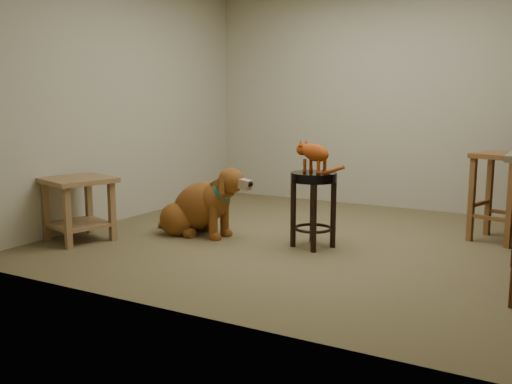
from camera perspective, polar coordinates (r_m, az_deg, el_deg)
The scene contains 7 objects.
floor at distance 5.18m, azimuth 6.47°, elevation -5.02°, with size 4.50×4.00×0.01m, color brown.
room_shell at distance 5.04m, azimuth 6.83°, elevation 13.79°, with size 4.54×4.04×2.62m.
padded_stool at distance 4.92m, azimuth 5.77°, elevation -0.24°, with size 0.43×0.43×0.65m.
wood_stool at distance 5.55m, azimuth 23.16°, elevation -0.35°, with size 0.54×0.54×0.80m.
side_table at distance 5.39m, azimuth -17.35°, elevation -0.70°, with size 0.69×0.69×0.58m.
golden_retriever at distance 5.40m, azimuth -5.61°, elevation -1.54°, with size 1.12×0.57×0.71m.
tabby_kitten at distance 4.88m, azimuth 5.75°, elevation 3.87°, with size 0.48×0.23×0.30m.
Camera 1 is at (1.94, -4.63, 1.27)m, focal length 40.00 mm.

